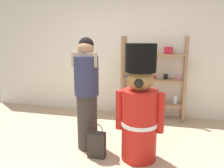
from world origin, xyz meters
The scene contains 6 objects.
ground_plane centered at (0.00, 0.00, 0.00)m, with size 6.40×6.40×0.00m, color tan.
back_wall centered at (0.00, 2.20, 1.30)m, with size 6.40×0.12×2.60m, color silver.
merchandise_shelf centered at (0.55, 1.98, 0.82)m, with size 1.25×0.35×1.64m.
teddy_bear_guard centered at (0.50, 0.30, 0.72)m, with size 0.64×0.48×1.54m.
person_shopper centered at (-0.28, 0.43, 0.84)m, with size 0.36×0.35×1.62m.
shopping_bag centered at (-0.06, 0.20, 0.18)m, with size 0.24×0.13×0.48m.
Camera 1 is at (0.83, -2.55, 1.63)m, focal length 36.73 mm.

